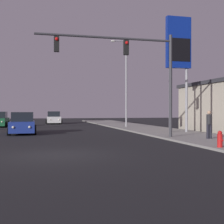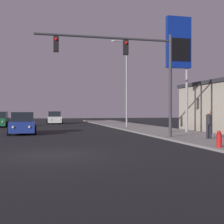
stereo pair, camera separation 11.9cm
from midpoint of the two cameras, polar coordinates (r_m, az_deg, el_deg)
ground_plane at (r=12.96m, az=-10.64°, el=-7.73°), size 120.00×120.00×0.00m
sidewalk_right at (r=25.06m, az=10.26°, el=-3.72°), size 5.00×60.00×0.12m
car_white at (r=43.08m, az=-10.70°, el=-1.11°), size 2.04×4.33×1.68m
car_blue at (r=25.00m, az=-16.17°, el=-2.12°), size 2.04×4.31×1.68m
traffic_light_mast at (r=19.52m, az=3.68°, el=9.08°), size 8.54×0.36×6.50m
street_lamp at (r=32.45m, az=2.29°, el=6.14°), size 1.74×0.24×9.00m
gas_station_sign at (r=25.36m, az=11.92°, el=11.22°), size 2.00×0.42×9.00m
fire_hydrant at (r=15.13m, az=18.92°, el=-4.73°), size 0.24×0.34×0.76m
pedestrian_on_sidewalk at (r=19.49m, az=17.16°, el=-2.00°), size 0.34×0.32×1.67m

